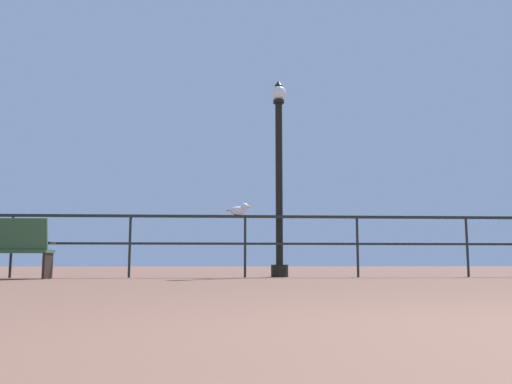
# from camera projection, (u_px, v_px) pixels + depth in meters

# --- Properties ---
(pier_railing) EXTENTS (18.10, 0.05, 1.09)m
(pier_railing) POSITION_uv_depth(u_px,v_px,m) (301.00, 232.00, 9.47)
(pier_railing) COLOR #212725
(pier_railing) RESTS_ON ground_plane
(lamppost_center) EXTENTS (0.31, 0.31, 3.64)m
(lamppost_center) POSITION_uv_depth(u_px,v_px,m) (279.00, 177.00, 9.77)
(lamppost_center) COLOR black
(lamppost_center) RESTS_ON ground_plane
(seagull_on_rail) EXTENTS (0.44, 0.25, 0.21)m
(seagull_on_rail) POSITION_uv_depth(u_px,v_px,m) (239.00, 210.00, 9.45)
(seagull_on_rail) COLOR silver
(seagull_on_rail) RESTS_ON pier_railing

